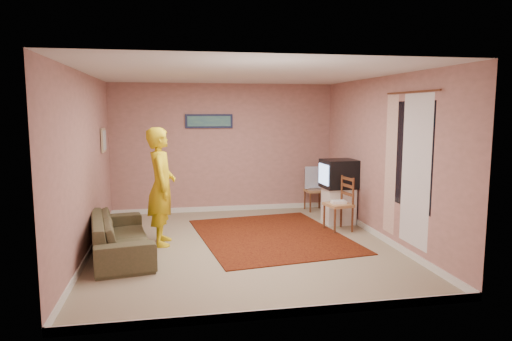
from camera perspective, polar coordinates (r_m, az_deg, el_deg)
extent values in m
plane|color=gray|center=(7.12, -1.62, -9.38)|extent=(5.00, 5.00, 0.00)
cube|color=tan|center=(9.32, -4.02, 2.80)|extent=(4.50, 0.02, 2.60)
cube|color=tan|center=(4.42, 3.30, -2.57)|extent=(4.50, 0.02, 2.60)
cube|color=tan|center=(6.88, -20.53, 0.62)|extent=(0.02, 5.00, 2.60)
cube|color=tan|center=(7.53, 15.52, 1.39)|extent=(0.02, 5.00, 2.60)
cube|color=silver|center=(6.83, -1.71, 11.98)|extent=(4.50, 5.00, 0.02)
cube|color=silver|center=(9.49, -3.94, -4.74)|extent=(4.50, 0.02, 0.10)
cube|color=silver|center=(4.81, 3.15, -17.36)|extent=(4.50, 0.02, 0.10)
cube|color=silver|center=(7.13, -19.97, -9.40)|extent=(0.02, 5.00, 0.10)
cube|color=silver|center=(7.75, 15.12, -7.83)|extent=(0.02, 5.00, 0.10)
cube|color=black|center=(6.72, 18.87, 1.82)|extent=(0.01, 1.10, 1.50)
cube|color=silver|center=(6.60, 19.32, -0.04)|extent=(0.01, 0.75, 2.10)
cube|color=white|center=(7.21, 16.47, 0.69)|extent=(0.01, 0.35, 2.10)
cylinder|color=brown|center=(6.67, 18.86, 9.28)|extent=(0.02, 1.40, 0.02)
cube|color=#151B3A|center=(9.23, -5.89, 6.15)|extent=(0.95, 0.03, 0.28)
cube|color=#295273|center=(9.21, -5.88, 6.15)|extent=(0.86, 0.01, 0.20)
cube|color=tan|center=(8.43, -18.53, 3.62)|extent=(0.03, 0.38, 0.42)
cube|color=#B0BAC0|center=(8.42, -18.39, 3.62)|extent=(0.01, 0.30, 0.34)
cube|color=black|center=(7.64, 1.92, -8.13)|extent=(2.60, 3.09, 0.02)
cube|color=white|center=(8.55, 10.27, -4.31)|extent=(0.52, 0.47, 0.66)
cube|color=black|center=(8.45, 10.36, -0.40)|extent=(0.63, 0.58, 0.52)
cube|color=#8CB2F2|center=(8.33, 8.47, -0.47)|extent=(0.05, 0.43, 0.37)
cube|color=#AC8253|center=(9.53, 7.39, -2.52)|extent=(0.42, 0.40, 0.05)
cube|color=brown|center=(9.49, 7.42, -1.21)|extent=(0.39, 0.07, 0.44)
cube|color=silver|center=(9.52, 7.40, -2.22)|extent=(0.33, 0.24, 0.05)
cube|color=#8BACE3|center=(9.49, 7.42, -0.88)|extent=(0.44, 0.05, 0.46)
cube|color=#AC8253|center=(8.00, 10.26, -4.24)|extent=(0.47, 0.49, 0.05)
cube|color=brown|center=(7.95, 10.30, -2.53)|extent=(0.12, 0.42, 0.48)
cube|color=white|center=(7.99, 10.27, -3.89)|extent=(0.25, 0.18, 0.05)
imported|color=brown|center=(6.89, -16.57, -7.78)|extent=(1.09, 2.07, 0.57)
imported|color=yellow|center=(7.16, -11.74, -1.97)|extent=(0.44, 0.67, 1.82)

